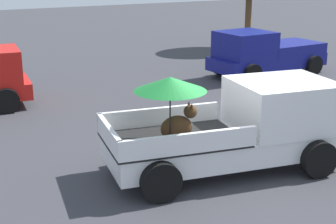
{
  "coord_description": "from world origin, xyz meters",
  "views": [
    {
      "loc": [
        -6.03,
        -8.49,
        4.43
      ],
      "look_at": [
        -0.68,
        1.24,
        1.1
      ],
      "focal_mm": 54.59,
      "sensor_mm": 36.0,
      "label": 1
    }
  ],
  "objects": [
    {
      "name": "pickup_truck_main",
      "position": [
        0.39,
        -0.08,
        0.99
      ],
      "size": [
        5.29,
        2.93,
        2.24
      ],
      "rotation": [
        0.0,
        0.0,
        -0.17
      ],
      "color": "black",
      "rests_on": "ground"
    },
    {
      "name": "pickup_truck_far",
      "position": [
        6.86,
        7.11,
        0.87
      ],
      "size": [
        4.88,
        2.35,
        1.8
      ],
      "rotation": [
        0.0,
        0.0,
        3.19
      ],
      "color": "black",
      "rests_on": "ground"
    },
    {
      "name": "ground_plane",
      "position": [
        0.0,
        0.0,
        0.0
      ],
      "size": [
        80.0,
        80.0,
        0.0
      ],
      "primitive_type": "plane",
      "color": "#38383D"
    }
  ]
}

